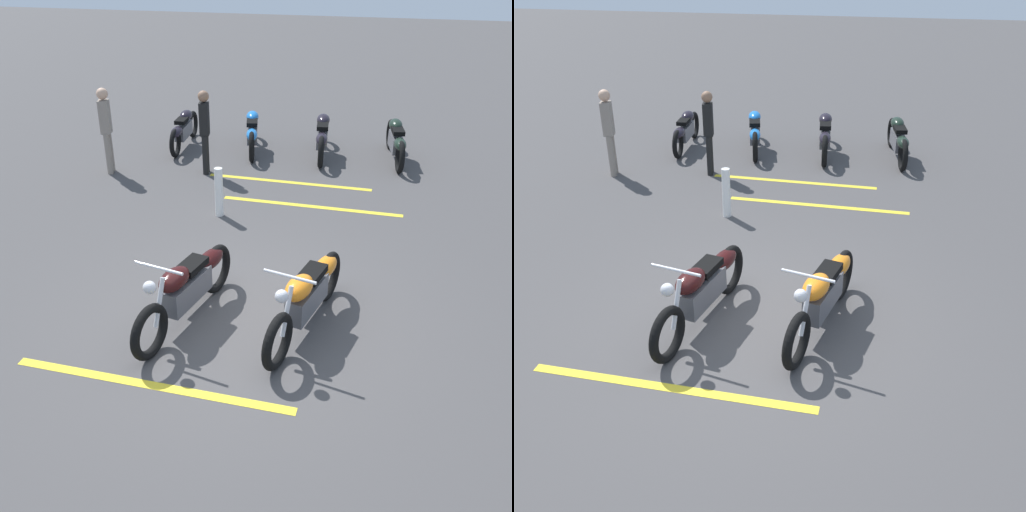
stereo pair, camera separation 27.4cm
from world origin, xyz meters
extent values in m
plane|color=#474444|center=(0.00, 0.00, 0.00)|extent=(60.00, 60.00, 0.00)
torus|color=black|center=(-0.72, -0.54, 0.34)|extent=(0.68, 0.27, 0.67)
torus|color=black|center=(0.79, -0.92, 0.34)|extent=(0.68, 0.27, 0.67)
cube|color=#59595E|center=(0.08, -0.74, 0.42)|extent=(0.87, 0.42, 0.32)
ellipsoid|color=orange|center=(-0.18, -0.68, 0.72)|extent=(0.57, 0.40, 0.24)
ellipsoid|color=orange|center=(0.64, -0.88, 0.56)|extent=(0.60, 0.37, 0.22)
cube|color=black|center=(0.21, -0.77, 0.70)|extent=(0.49, 0.34, 0.09)
cylinder|color=silver|center=(-0.50, -0.60, 0.60)|extent=(0.27, 0.12, 0.56)
cylinder|color=silver|center=(-0.45, -0.61, 1.02)|extent=(0.19, 0.61, 0.04)
sphere|color=silver|center=(-0.64, -0.56, 0.88)|extent=(0.15, 0.15, 0.15)
cylinder|color=silver|center=(0.51, -0.70, 0.26)|extent=(0.70, 0.26, 0.09)
torus|color=black|center=(-0.87, 0.90, 0.34)|extent=(0.68, 0.25, 0.67)
torus|color=black|center=(0.65, 0.56, 0.34)|extent=(0.68, 0.25, 0.67)
cube|color=#59595E|center=(-0.06, 0.72, 0.42)|extent=(0.87, 0.40, 0.32)
ellipsoid|color=black|center=(-0.33, 0.78, 0.72)|extent=(0.57, 0.39, 0.24)
ellipsoid|color=black|center=(0.49, 0.60, 0.56)|extent=(0.60, 0.35, 0.22)
cube|color=black|center=(0.06, 0.69, 0.70)|extent=(0.48, 0.33, 0.09)
cylinder|color=silver|center=(-0.65, 0.85, 0.60)|extent=(0.27, 0.11, 0.56)
cylinder|color=silver|center=(-0.60, 0.84, 1.02)|extent=(0.17, 0.61, 0.04)
sphere|color=silver|center=(-0.80, 0.88, 0.88)|extent=(0.15, 0.15, 0.15)
cylinder|color=silver|center=(0.36, 0.77, 0.26)|extent=(0.70, 0.24, 0.09)
torus|color=black|center=(7.23, -1.52, 0.33)|extent=(0.66, 0.20, 0.65)
torus|color=black|center=(5.74, -1.75, 0.33)|extent=(0.66, 0.20, 0.65)
cube|color=#59595E|center=(6.44, -1.64, 0.41)|extent=(0.84, 0.34, 0.31)
ellipsoid|color=black|center=(6.70, -1.60, 0.70)|extent=(0.54, 0.35, 0.23)
ellipsoid|color=black|center=(5.89, -1.73, 0.54)|extent=(0.57, 0.31, 0.21)
cube|color=black|center=(6.31, -1.66, 0.68)|extent=(0.46, 0.30, 0.09)
torus|color=black|center=(7.21, -0.02, 0.33)|extent=(0.67, 0.17, 0.66)
torus|color=black|center=(5.68, -0.17, 0.33)|extent=(0.67, 0.17, 0.66)
cube|color=#59595E|center=(6.40, -0.10, 0.42)|extent=(0.85, 0.30, 0.32)
ellipsoid|color=black|center=(6.66, -0.07, 0.71)|extent=(0.54, 0.33, 0.24)
ellipsoid|color=black|center=(5.83, -0.16, 0.55)|extent=(0.58, 0.29, 0.22)
cube|color=black|center=(6.27, -0.11, 0.69)|extent=(0.46, 0.28, 0.09)
torus|color=black|center=(7.16, 1.60, 0.32)|extent=(0.65, 0.24, 0.64)
torus|color=black|center=(5.70, 1.28, 0.32)|extent=(0.65, 0.24, 0.64)
cube|color=#59595E|center=(6.38, 1.43, 0.40)|extent=(0.83, 0.38, 0.31)
ellipsoid|color=blue|center=(6.64, 1.49, 0.69)|extent=(0.55, 0.37, 0.23)
ellipsoid|color=blue|center=(5.85, 1.31, 0.54)|extent=(0.57, 0.34, 0.21)
cube|color=black|center=(6.26, 1.40, 0.67)|extent=(0.46, 0.32, 0.09)
torus|color=black|center=(7.03, 3.02, 0.31)|extent=(0.62, 0.13, 0.61)
torus|color=black|center=(5.61, 2.94, 0.31)|extent=(0.62, 0.13, 0.61)
cube|color=#59595E|center=(6.28, 2.98, 0.38)|extent=(0.78, 0.24, 0.29)
ellipsoid|color=black|center=(6.52, 2.99, 0.66)|extent=(0.49, 0.28, 0.22)
ellipsoid|color=black|center=(5.76, 2.95, 0.51)|extent=(0.52, 0.25, 0.20)
cube|color=black|center=(6.16, 2.97, 0.64)|extent=(0.41, 0.24, 0.08)
cylinder|color=gray|center=(4.38, 3.88, 0.41)|extent=(0.12, 0.12, 0.81)
cylinder|color=gray|center=(4.54, 3.92, 0.41)|extent=(0.12, 0.12, 0.81)
cube|color=gray|center=(4.46, 3.90, 1.13)|extent=(0.27, 0.23, 0.64)
sphere|color=tan|center=(4.46, 3.90, 1.57)|extent=(0.22, 0.22, 0.22)
cylinder|color=black|center=(4.94, 2.04, 0.40)|extent=(0.12, 0.12, 0.79)
cylinder|color=black|center=(4.78, 2.01, 0.40)|extent=(0.12, 0.12, 0.79)
cube|color=black|center=(4.86, 2.02, 1.10)|extent=(0.26, 0.22, 0.63)
sphere|color=#8C664C|center=(4.86, 2.02, 1.53)|extent=(0.21, 0.21, 0.21)
cylinder|color=white|center=(2.97, 1.20, 0.43)|extent=(0.14, 0.14, 0.85)
cube|color=yellow|center=(-1.35, 0.72, 0.00)|extent=(0.21, 3.20, 0.01)
cube|color=yellow|center=(3.69, -0.28, 0.00)|extent=(0.21, 3.20, 0.01)
cube|color=yellow|center=(4.72, 0.31, 0.00)|extent=(0.21, 3.20, 0.01)
camera|label=1|loc=(-5.84, -1.48, 4.30)|focal=41.36mm
camera|label=2|loc=(-5.90, -1.21, 4.30)|focal=41.36mm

